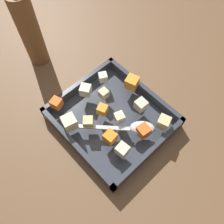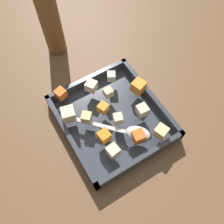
{
  "view_description": "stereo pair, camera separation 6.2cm",
  "coord_description": "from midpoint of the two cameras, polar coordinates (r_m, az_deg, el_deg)",
  "views": [
    {
      "loc": [
        0.21,
        -0.22,
        0.6
      ],
      "look_at": [
        -0.01,
        -0.01,
        0.06
      ],
      "focal_mm": 38.84,
      "sensor_mm": 36.0,
      "label": 1
    },
    {
      "loc": [
        0.24,
        -0.17,
        0.6
      ],
      "look_at": [
        -0.01,
        -0.01,
        0.06
      ],
      "focal_mm": 38.84,
      "sensor_mm": 36.0,
      "label": 2
    }
  ],
  "objects": [
    {
      "name": "ground_plane",
      "position": [
        0.67,
        -1.28,
        -2.65
      ],
      "size": [
        4.0,
        4.0,
        0.0
      ],
      "primitive_type": "plane",
      "color": "brown"
    },
    {
      "name": "baking_dish",
      "position": [
        0.66,
        -2.69,
        -2.0
      ],
      "size": [
        0.29,
        0.26,
        0.05
      ],
      "color": "#333842",
      "rests_on": "ground_plane"
    },
    {
      "name": "carrot_chunk_under_handle",
      "position": [
        0.63,
        -5.11,
        0.33
      ],
      "size": [
        0.03,
        0.03,
        0.02
      ],
      "primitive_type": "cube",
      "rotation": [
        0.0,
        0.0,
        1.97
      ],
      "color": "orange",
      "rests_on": "baking_dish"
    },
    {
      "name": "carrot_chunk_corner_ne",
      "position": [
        0.66,
        2.03,
        6.75
      ],
      "size": [
        0.04,
        0.04,
        0.03
      ],
      "primitive_type": "cube",
      "rotation": [
        0.0,
        0.0,
        5.04
      ],
      "color": "orange",
      "rests_on": "baking_dish"
    },
    {
      "name": "carrot_chunk_near_right",
      "position": [
        0.6,
        4.45,
        -4.73
      ],
      "size": [
        0.03,
        0.03,
        0.03
      ],
      "primitive_type": "cube",
      "rotation": [
        0.0,
        0.0,
        2.99
      ],
      "color": "orange",
      "rests_on": "baking_dish"
    },
    {
      "name": "carrot_chunk_near_left",
      "position": [
        0.59,
        -3.49,
        -6.19
      ],
      "size": [
        0.03,
        0.03,
        0.03
      ],
      "primitive_type": "cube",
      "rotation": [
        0.0,
        0.0,
        0.11
      ],
      "color": "orange",
      "rests_on": "baking_dish"
    },
    {
      "name": "carrot_chunk_far_left",
      "position": [
        0.66,
        -15.62,
        1.78
      ],
      "size": [
        0.03,
        0.03,
        0.03
      ],
      "primitive_type": "cube",
      "rotation": [
        0.0,
        0.0,
        3.45
      ],
      "color": "orange",
      "rests_on": "baking_dish"
    },
    {
      "name": "potato_chunk_mid_left",
      "position": [
        0.61,
        -8.52,
        -2.6
      ],
      "size": [
        0.03,
        0.03,
        0.02
      ],
      "primitive_type": "cube",
      "rotation": [
        0.0,
        0.0,
        0.83
      ],
      "color": "#E0CC89",
      "rests_on": "baking_dish"
    },
    {
      "name": "potato_chunk_corner_se",
      "position": [
        0.58,
        -0.66,
        -9.17
      ],
      "size": [
        0.03,
        0.03,
        0.03
      ],
      "primitive_type": "cube",
      "rotation": [
        0.0,
        0.0,
        1.69
      ],
      "color": "beige",
      "rests_on": "baking_dish"
    },
    {
      "name": "potato_chunk_back_center",
      "position": [
        0.65,
        -4.71,
        4.16
      ],
      "size": [
        0.02,
        0.02,
        0.02
      ],
      "primitive_type": "cube",
      "rotation": [
        0.0,
        0.0,
        1.54
      ],
      "color": "beige",
      "rests_on": "baking_dish"
    },
    {
      "name": "potato_chunk_front_center",
      "position": [
        0.62,
        -12.85,
        -2.64
      ],
      "size": [
        0.04,
        0.04,
        0.03
      ],
      "primitive_type": "cube",
      "rotation": [
        0.0,
        0.0,
        2.9
      ],
      "color": "beige",
      "rests_on": "baking_dish"
    },
    {
      "name": "potato_chunk_corner_nw",
      "position": [
        0.63,
        4.03,
        1.44
      ],
      "size": [
        0.03,
        0.03,
        0.03
      ],
      "primitive_type": "cube",
      "rotation": [
        0.0,
        0.0,
        4.66
      ],
      "color": "beige",
      "rests_on": "baking_dish"
    },
    {
      "name": "potato_chunk_rim_edge",
      "position": [
        0.61,
        9.27,
        -2.63
      ],
      "size": [
        0.04,
        0.04,
        0.03
      ],
      "primitive_type": "cube",
      "rotation": [
        0.0,
        0.0,
        3.48
      ],
      "color": "#E0CC89",
      "rests_on": "baking_dish"
    },
    {
      "name": "potato_chunk_corner_sw",
      "position": [
        0.61,
        -1.14,
        -1.51
      ],
      "size": [
        0.03,
        0.03,
        0.02
      ],
      "primitive_type": "cube",
      "rotation": [
        0.0,
        0.0,
        5.95
      ],
      "color": "beige",
      "rests_on": "baking_dish"
    },
    {
      "name": "parsnip_chunk_heap_side",
      "position": [
        0.68,
        -4.78,
        7.96
      ],
      "size": [
        0.03,
        0.03,
        0.02
      ],
      "primitive_type": "cube",
      "rotation": [
        0.0,
        0.0,
        4.2
      ],
      "color": "silver",
      "rests_on": "baking_dish"
    },
    {
      "name": "parsnip_chunk_far_right",
      "position": [
        0.66,
        -8.95,
        4.88
      ],
      "size": [
        0.04,
        0.04,
        0.03
      ],
      "primitive_type": "cube",
      "rotation": [
        0.0,
        0.0,
        2.17
      ],
      "color": "silver",
      "rests_on": "baking_dish"
    },
    {
      "name": "serving_spoon",
      "position": [
        0.6,
        2.92,
        -4.02
      ],
      "size": [
        0.16,
        0.16,
        0.02
      ],
      "rotation": [
        0.0,
        0.0,
        3.9
      ],
      "color": "silver",
      "rests_on": "baking_dish"
    },
    {
      "name": "pepper_mill",
      "position": [
        0.76,
        -21.22,
        17.29
      ],
      "size": [
        0.06,
        0.06,
        0.26
      ],
      "color": "brown",
      "rests_on": "ground_plane"
    }
  ]
}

